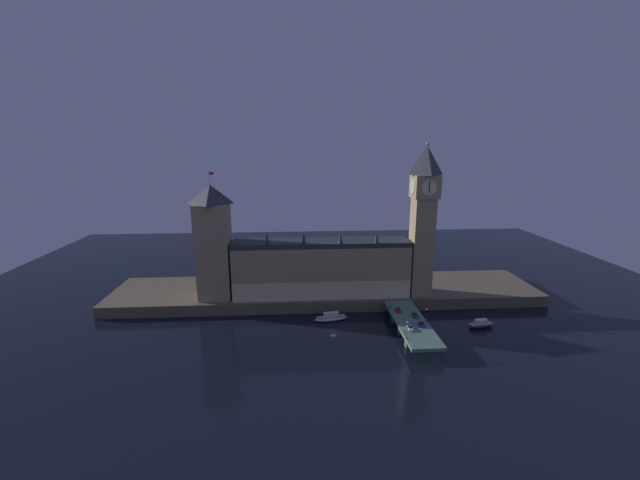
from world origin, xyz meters
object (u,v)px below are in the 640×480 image
(street_lamp_far, at_px, (389,300))
(pedestrian_mid_walk, at_px, (426,321))
(victoria_tower, at_px, (213,242))
(car_southbound_trail, at_px, (415,315))
(street_lamp_mid, at_px, (426,313))
(car_northbound_trail, at_px, (410,328))
(pedestrian_far_rail, at_px, (390,307))
(boat_downstream, at_px, (481,325))
(boat_upstream, at_px, (331,318))
(car_northbound_lead, at_px, (398,310))
(car_southbound_lead, at_px, (422,324))
(clock_tower, at_px, (423,217))
(pedestrian_near_rail, at_px, (405,331))
(street_lamp_near, at_px, (407,328))

(street_lamp_far, bearing_deg, pedestrian_mid_walk, -53.48)
(victoria_tower, xyz_separation_m, car_southbound_trail, (91.35, -29.59, -27.31))
(victoria_tower, distance_m, street_lamp_mid, 103.56)
(victoria_tower, relative_size, street_lamp_mid, 10.36)
(car_northbound_trail, xyz_separation_m, pedestrian_far_rail, (-2.94, 21.11, 0.27))
(car_southbound_trail, distance_m, boat_downstream, 30.10)
(street_lamp_mid, bearing_deg, boat_upstream, 159.61)
(car_northbound_trail, distance_m, boat_upstream, 37.82)
(victoria_tower, height_order, pedestrian_far_rail, victoria_tower)
(car_southbound_trail, height_order, pedestrian_far_rail, pedestrian_far_rail)
(car_northbound_trail, relative_size, boat_upstream, 0.27)
(car_northbound_lead, relative_size, street_lamp_far, 0.69)
(street_lamp_mid, bearing_deg, car_southbound_lead, -127.00)
(pedestrian_mid_walk, height_order, boat_downstream, pedestrian_mid_walk)
(street_lamp_far, bearing_deg, street_lamp_mid, -49.53)
(car_northbound_lead, distance_m, street_lamp_mid, 14.58)
(car_northbound_lead, xyz_separation_m, pedestrian_mid_walk, (8.82, -12.58, 0.25))
(clock_tower, bearing_deg, pedestrian_mid_walk, -101.81)
(pedestrian_near_rail, relative_size, pedestrian_far_rail, 0.97)
(car_northbound_trail, relative_size, car_southbound_lead, 1.02)
(victoria_tower, height_order, car_southbound_lead, victoria_tower)
(pedestrian_mid_walk, bearing_deg, victoria_tower, 159.16)
(pedestrian_mid_walk, bearing_deg, street_lamp_mid, 76.77)
(car_southbound_trail, bearing_deg, car_northbound_trail, -115.93)
(car_northbound_lead, xyz_separation_m, pedestrian_near_rail, (-2.94, -21.06, 0.26))
(pedestrian_near_rail, relative_size, pedestrian_mid_walk, 1.01)
(clock_tower, bearing_deg, pedestrian_near_rail, -114.16)
(boat_upstream, bearing_deg, street_lamp_far, 0.08)
(pedestrian_far_rail, bearing_deg, car_southbound_lead, -63.97)
(clock_tower, height_order, car_northbound_lead, clock_tower)
(car_northbound_trail, relative_size, street_lamp_far, 0.65)
(pedestrian_far_rail, height_order, boat_downstream, pedestrian_far_rail)
(street_lamp_near, bearing_deg, boat_upstream, 132.49)
(victoria_tower, bearing_deg, car_southbound_trail, -17.95)
(pedestrian_near_rail, bearing_deg, street_lamp_near, -95.05)
(car_northbound_lead, distance_m, street_lamp_near, 26.10)
(car_southbound_trail, height_order, street_lamp_mid, street_lamp_mid)
(car_northbound_trail, xyz_separation_m, street_lamp_mid, (9.22, 7.48, 3.01))
(clock_tower, height_order, boat_upstream, clock_tower)
(victoria_tower, xyz_separation_m, boat_downstream, (121.04, -30.83, -32.12))
(victoria_tower, relative_size, street_lamp_near, 8.38)
(street_lamp_mid, bearing_deg, boat_downstream, 7.27)
(car_northbound_trail, relative_size, street_lamp_near, 0.59)
(car_southbound_lead, relative_size, pedestrian_near_rail, 2.37)
(car_northbound_trail, bearing_deg, car_southbound_trail, 64.07)
(clock_tower, height_order, pedestrian_mid_walk, clock_tower)
(street_lamp_far, bearing_deg, street_lamp_near, -90.00)
(car_northbound_lead, xyz_separation_m, street_lamp_near, (-3.34, -25.59, 3.89))
(car_southbound_trail, distance_m, street_lamp_far, 14.11)
(street_lamp_near, relative_size, street_lamp_far, 1.12)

